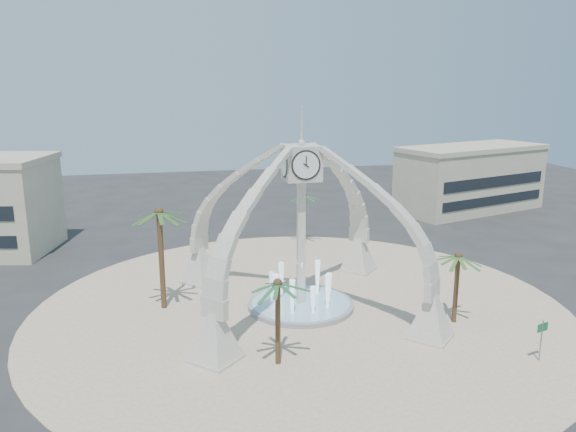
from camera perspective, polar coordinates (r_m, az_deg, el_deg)
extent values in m
plane|color=#282828|center=(43.08, 1.30, -9.28)|extent=(140.00, 140.00, 0.00)
cylinder|color=beige|center=(43.06, 1.30, -9.24)|extent=(40.00, 40.00, 0.06)
cube|color=beige|center=(41.44, 1.34, -3.02)|extent=(0.55, 0.55, 9.80)
cube|color=beige|center=(40.14, 1.39, 5.44)|extent=(2.50, 2.50, 2.50)
cone|color=beige|center=(39.83, 1.41, 10.07)|extent=(0.20, 0.20, 4.00)
cylinder|color=white|center=(38.90, 1.84, 5.18)|extent=(1.84, 0.04, 1.84)
pyramid|color=beige|center=(50.85, 7.19, -3.88)|extent=(3.80, 3.80, 3.20)
pyramid|color=beige|center=(48.13, -8.95, -4.94)|extent=(3.80, 3.80, 3.20)
pyramid|color=beige|center=(34.99, -7.41, -12.10)|extent=(3.80, 3.80, 3.20)
pyramid|color=beige|center=(38.65, 14.29, -9.88)|extent=(3.80, 3.80, 3.20)
cylinder|color=gray|center=(43.00, 1.31, -9.04)|extent=(8.00, 8.00, 0.40)
cylinder|color=#98CAE2|center=(42.92, 1.31, -8.76)|extent=(7.40, 7.40, 0.04)
cone|color=white|center=(42.34, 1.32, -6.76)|extent=(0.60, 0.60, 3.20)
cube|color=beige|center=(78.46, 18.02, 3.47)|extent=(21.49, 13.79, 8.00)
cube|color=beige|center=(77.88, 18.25, 6.59)|extent=(21.87, 14.17, 0.60)
cylinder|color=brown|center=(41.33, 16.71, -7.10)|extent=(0.33, 0.33, 5.06)
cylinder|color=brown|center=(42.68, -12.72, -4.40)|extent=(0.40, 0.40, 7.61)
cylinder|color=brown|center=(58.62, 1.70, -0.36)|extent=(0.31, 0.31, 5.37)
cylinder|color=brown|center=(33.95, -1.04, -10.86)|extent=(0.33, 0.33, 5.30)
cylinder|color=slate|center=(38.06, 24.31, -11.51)|extent=(0.09, 0.09, 2.67)
cube|color=#186238|center=(37.71, 24.44, -10.25)|extent=(0.89, 0.28, 0.53)
cube|color=white|center=(37.71, 24.44, -10.25)|extent=(0.96, 0.28, 0.61)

